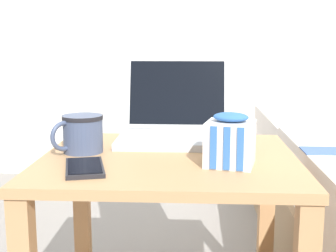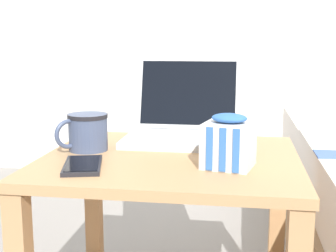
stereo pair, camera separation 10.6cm
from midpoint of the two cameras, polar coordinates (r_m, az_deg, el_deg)
bedside_table at (r=1.18m, az=-2.54°, el=-12.50°), size 0.61×0.54×0.52m
laptop at (r=1.30m, az=-1.39°, el=0.33°), size 0.31×0.28×0.22m
mug_front_left at (r=1.17m, az=-13.03°, el=-0.72°), size 0.12×0.12×0.09m
snack_bag at (r=1.03m, az=4.68°, el=-1.90°), size 0.12×0.12×0.12m
cell_phone at (r=1.03m, az=-13.09°, el=-4.98°), size 0.11×0.16×0.01m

